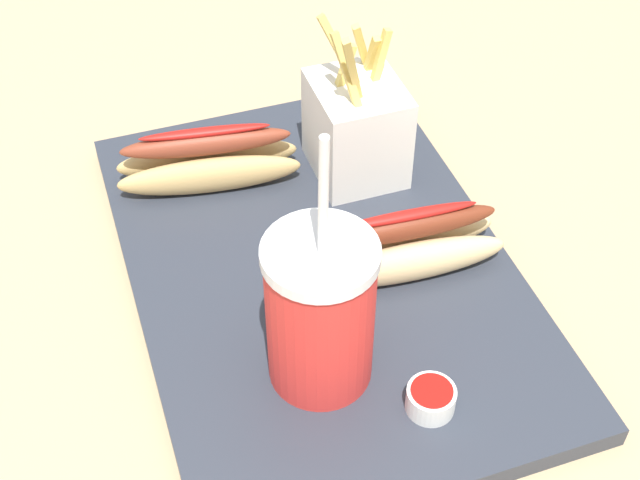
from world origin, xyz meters
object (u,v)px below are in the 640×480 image
at_px(ketchup_cup_1, 431,398).
at_px(hot_dog_2, 407,245).
at_px(fries_basket, 357,127).
at_px(soda_cup, 320,313).
at_px(hot_dog_1, 208,161).

bearing_deg(ketchup_cup_1, hot_dog_2, 164.39).
bearing_deg(fries_basket, soda_cup, -26.94).
xyz_separation_m(soda_cup, hot_dog_1, (-0.25, -0.03, -0.04)).
xyz_separation_m(hot_dog_1, hot_dog_2, (0.17, 0.14, -0.00)).
bearing_deg(hot_dog_2, soda_cup, -52.18).
bearing_deg(hot_dog_1, soda_cup, 6.35).
bearing_deg(fries_basket, ketchup_cup_1, -9.10).
relative_size(fries_basket, hot_dog_1, 0.96).
height_order(soda_cup, ketchup_cup_1, soda_cup).
height_order(soda_cup, hot_dog_1, soda_cup).
bearing_deg(soda_cup, hot_dog_2, 127.82).
xyz_separation_m(soda_cup, hot_dog_2, (-0.09, 0.11, -0.04)).
height_order(fries_basket, hot_dog_1, fries_basket).
relative_size(hot_dog_2, ketchup_cup_1, 4.60).
bearing_deg(hot_dog_2, hot_dog_1, -140.66).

